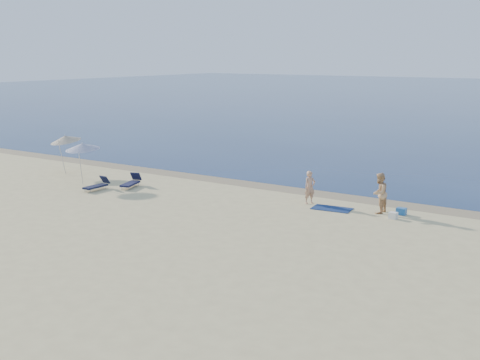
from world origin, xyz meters
name	(u,v)px	position (x,y,z in m)	size (l,w,h in m)	color
wet_sand_strip	(280,188)	(0.00, 19.40, 0.00)	(240.00, 1.60, 0.00)	#847254
person_left	(310,187)	(2.83, 17.20, 0.79)	(0.58, 0.38, 1.59)	tan
person_right	(379,193)	(6.22, 17.32, 0.92)	(0.89, 0.69, 1.84)	tan
beach_towel	(332,209)	(4.16, 16.83, 0.02)	(1.80, 1.00, 0.03)	#0F1F4B
white_bag	(393,216)	(7.10, 16.73, 0.14)	(0.34, 0.29, 0.29)	silver
blue_cooler	(401,211)	(7.17, 17.61, 0.15)	(0.42, 0.30, 0.30)	#1F5CA8
umbrella_near	(82,146)	(-9.55, 14.40, 2.10)	(1.90, 1.93, 2.40)	silver
umbrella_far	(65,139)	(-12.83, 16.09, 2.08)	(2.36, 2.38, 2.44)	silver
lounger_left	(97,185)	(-7.91, 13.79, 0.25)	(0.53, 1.54, 0.68)	#121733
lounger_right	(131,182)	(-6.86, 15.26, 0.26)	(0.98, 1.70, 0.72)	#141737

